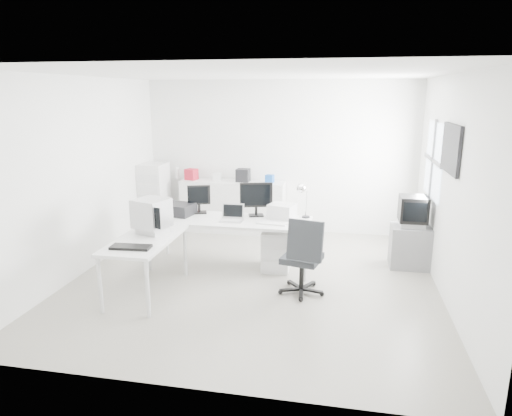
% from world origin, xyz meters
% --- Properties ---
extents(floor, '(5.00, 5.00, 0.01)m').
position_xyz_m(floor, '(0.00, 0.00, 0.00)').
color(floor, '#B6B0A3').
rests_on(floor, ground).
extents(ceiling, '(5.00, 5.00, 0.01)m').
position_xyz_m(ceiling, '(0.00, 0.00, 2.80)').
color(ceiling, white).
rests_on(ceiling, back_wall).
extents(back_wall, '(5.00, 0.02, 2.80)m').
position_xyz_m(back_wall, '(0.00, 2.50, 1.40)').
color(back_wall, white).
rests_on(back_wall, floor).
extents(left_wall, '(0.02, 5.00, 2.80)m').
position_xyz_m(left_wall, '(-2.50, 0.00, 1.40)').
color(left_wall, white).
rests_on(left_wall, floor).
extents(right_wall, '(0.02, 5.00, 2.80)m').
position_xyz_m(right_wall, '(2.50, 0.00, 1.40)').
color(right_wall, white).
rests_on(right_wall, floor).
extents(window, '(0.02, 1.20, 1.10)m').
position_xyz_m(window, '(2.48, 1.20, 1.60)').
color(window, white).
rests_on(window, right_wall).
extents(wall_picture, '(0.04, 0.90, 0.60)m').
position_xyz_m(wall_picture, '(2.47, 0.10, 1.90)').
color(wall_picture, black).
rests_on(wall_picture, right_wall).
extents(main_desk, '(2.40, 0.80, 0.75)m').
position_xyz_m(main_desk, '(-0.44, 0.44, 0.38)').
color(main_desk, silver).
rests_on(main_desk, floor).
extents(side_desk, '(0.70, 1.40, 0.75)m').
position_xyz_m(side_desk, '(-1.29, -0.66, 0.38)').
color(side_desk, silver).
rests_on(side_desk, floor).
extents(drawer_pedestal, '(0.40, 0.50, 0.60)m').
position_xyz_m(drawer_pedestal, '(0.26, 0.49, 0.30)').
color(drawer_pedestal, silver).
rests_on(drawer_pedestal, floor).
extents(inkjet_printer, '(0.55, 0.47, 0.17)m').
position_xyz_m(inkjet_printer, '(-1.29, 0.54, 0.84)').
color(inkjet_printer, black).
rests_on(inkjet_printer, main_desk).
extents(lcd_monitor_small, '(0.40, 0.30, 0.44)m').
position_xyz_m(lcd_monitor_small, '(-0.99, 0.69, 0.97)').
color(lcd_monitor_small, black).
rests_on(lcd_monitor_small, main_desk).
extents(lcd_monitor_large, '(0.53, 0.33, 0.51)m').
position_xyz_m(lcd_monitor_large, '(-0.09, 0.69, 1.01)').
color(lcd_monitor_large, black).
rests_on(lcd_monitor_large, main_desk).
extents(laptop, '(0.32, 0.32, 0.21)m').
position_xyz_m(laptop, '(-0.39, 0.34, 0.85)').
color(laptop, '#B7B7BA').
rests_on(laptop, main_desk).
extents(white_keyboard, '(0.44, 0.18, 0.02)m').
position_xyz_m(white_keyboard, '(0.21, 0.29, 0.76)').
color(white_keyboard, silver).
rests_on(white_keyboard, main_desk).
extents(white_mouse, '(0.06, 0.06, 0.06)m').
position_xyz_m(white_mouse, '(0.51, 0.34, 0.78)').
color(white_mouse, silver).
rests_on(white_mouse, main_desk).
extents(laser_printer, '(0.44, 0.40, 0.21)m').
position_xyz_m(laser_printer, '(0.31, 0.66, 0.85)').
color(laser_printer, silver).
rests_on(laser_printer, main_desk).
extents(desk_lamp, '(0.18, 0.18, 0.47)m').
position_xyz_m(desk_lamp, '(0.66, 0.74, 0.98)').
color(desk_lamp, silver).
rests_on(desk_lamp, main_desk).
extents(crt_monitor, '(0.46, 0.46, 0.42)m').
position_xyz_m(crt_monitor, '(-1.29, -0.41, 0.96)').
color(crt_monitor, '#B7B7BA').
rests_on(crt_monitor, side_desk).
extents(black_keyboard, '(0.49, 0.22, 0.03)m').
position_xyz_m(black_keyboard, '(-1.29, -1.06, 0.77)').
color(black_keyboard, black).
rests_on(black_keyboard, side_desk).
extents(office_chair, '(0.74, 0.74, 1.06)m').
position_xyz_m(office_chair, '(0.70, -0.28, 0.53)').
color(office_chair, '#292C2F').
rests_on(office_chair, floor).
extents(tv_cabinet, '(0.58, 0.48, 0.63)m').
position_xyz_m(tv_cabinet, '(2.22, 0.96, 0.32)').
color(tv_cabinet, slate).
rests_on(tv_cabinet, floor).
extents(crt_tv, '(0.50, 0.48, 0.45)m').
position_xyz_m(crt_tv, '(2.22, 0.96, 0.86)').
color(crt_tv, black).
rests_on(crt_tv, tv_cabinet).
extents(sideboard, '(1.94, 0.49, 0.97)m').
position_xyz_m(sideboard, '(-0.84, 2.24, 0.49)').
color(sideboard, silver).
rests_on(sideboard, floor).
extents(clutter_box_a, '(0.25, 0.23, 0.20)m').
position_xyz_m(clutter_box_a, '(-1.64, 2.24, 1.07)').
color(clutter_box_a, '#A91829').
rests_on(clutter_box_a, sideboard).
extents(clutter_box_b, '(0.15, 0.13, 0.14)m').
position_xyz_m(clutter_box_b, '(-1.14, 2.24, 1.04)').
color(clutter_box_b, silver).
rests_on(clutter_box_b, sideboard).
extents(clutter_box_c, '(0.24, 0.22, 0.24)m').
position_xyz_m(clutter_box_c, '(-0.64, 2.24, 1.09)').
color(clutter_box_c, black).
rests_on(clutter_box_c, sideboard).
extents(clutter_box_d, '(0.17, 0.15, 0.14)m').
position_xyz_m(clutter_box_d, '(-0.14, 2.24, 1.04)').
color(clutter_box_d, '#174EA3').
rests_on(clutter_box_d, sideboard).
extents(clutter_bottle, '(0.07, 0.07, 0.22)m').
position_xyz_m(clutter_bottle, '(-1.94, 2.28, 1.08)').
color(clutter_bottle, silver).
rests_on(clutter_bottle, sideboard).
extents(filing_cabinet, '(0.46, 0.54, 1.30)m').
position_xyz_m(filing_cabinet, '(-2.28, 1.95, 0.65)').
color(filing_cabinet, silver).
rests_on(filing_cabinet, floor).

